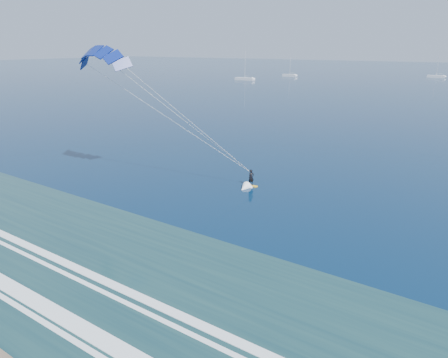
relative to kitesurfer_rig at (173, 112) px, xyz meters
name	(u,v)px	position (x,y,z in m)	size (l,w,h in m)	color
kitesurfer_rig	(173,112)	(0.00, 0.00, 0.00)	(21.71, 9.86, 16.58)	yellow
sailboat_0	(245,79)	(-69.31, 132.47, -7.73)	(9.82, 2.40, 13.21)	silver
sailboat_1	(290,75)	(-61.35, 165.25, -7.74)	(7.66, 2.40, 10.66)	silver
sailboat_2	(436,76)	(3.93, 200.05, -7.74)	(8.25, 2.40, 11.19)	silver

